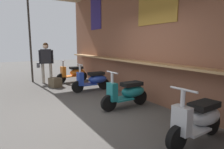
% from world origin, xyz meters
% --- Properties ---
extents(ground_plane, '(32.66, 32.66, 0.00)m').
position_xyz_m(ground_plane, '(0.00, 0.00, 0.00)').
color(ground_plane, '#474442').
extents(market_stall_facade, '(11.67, 2.76, 3.79)m').
position_xyz_m(market_stall_facade, '(0.01, 1.83, 2.13)').
color(market_stall_facade, brown).
rests_on(market_stall_facade, ground_plane).
extents(scooter_orange, '(0.49, 1.40, 0.97)m').
position_xyz_m(scooter_orange, '(-4.08, 1.08, 0.39)').
color(scooter_orange, orange).
rests_on(scooter_orange, ground_plane).
extents(scooter_blue, '(0.46, 1.40, 0.97)m').
position_xyz_m(scooter_blue, '(-2.09, 1.08, 0.39)').
color(scooter_blue, '#233D9E').
rests_on(scooter_blue, ground_plane).
extents(scooter_teal, '(0.46, 1.40, 0.97)m').
position_xyz_m(scooter_teal, '(-0.00, 1.08, 0.39)').
color(scooter_teal, '#197075').
rests_on(scooter_teal, ground_plane).
extents(scooter_silver, '(0.48, 1.40, 0.97)m').
position_xyz_m(scooter_silver, '(2.05, 1.08, 0.39)').
color(scooter_silver, '#B2B5BA').
rests_on(scooter_silver, ground_plane).
extents(shopper_with_handbag, '(0.36, 0.67, 1.69)m').
position_xyz_m(shopper_with_handbag, '(-4.30, -0.03, 1.03)').
color(shopper_with_handbag, '#ADA393').
rests_on(shopper_with_handbag, ground_plane).
extents(merchandise_crate, '(0.52, 0.46, 0.35)m').
position_xyz_m(merchandise_crate, '(-3.40, 0.08, 0.17)').
color(merchandise_crate, brown).
rests_on(merchandise_crate, ground_plane).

